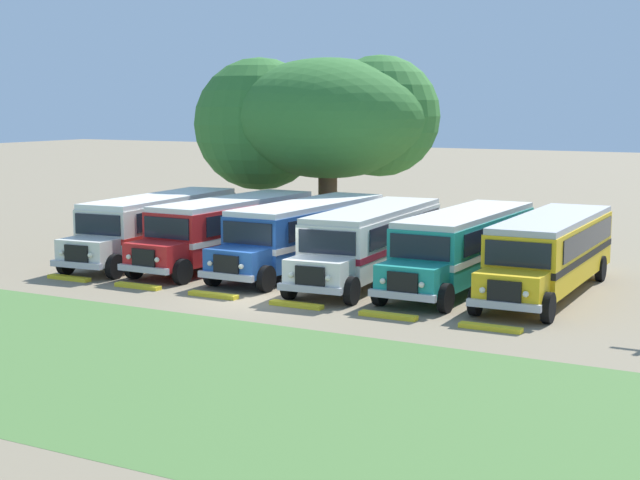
{
  "coord_description": "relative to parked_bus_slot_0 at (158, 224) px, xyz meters",
  "views": [
    {
      "loc": [
        18.19,
        -28.5,
        6.97
      ],
      "look_at": [
        0.0,
        4.22,
        1.6
      ],
      "focal_mm": 54.15,
      "sensor_mm": 36.0,
      "label": 1
    }
  ],
  "objects": [
    {
      "name": "parked_bus_slot_4",
      "position": [
        14.18,
        0.69,
        0.0
      ],
      "size": [
        2.73,
        10.85,
        2.82
      ],
      "rotation": [
        0.0,
        0.0,
        -1.57
      ],
      "color": "teal",
      "rests_on": "ground_plane"
    },
    {
      "name": "parked_bus_slot_2",
      "position": [
        7.15,
        0.79,
        0.0
      ],
      "size": [
        2.78,
        10.85,
        2.82
      ],
      "rotation": [
        0.0,
        0.0,
        -1.58
      ],
      "color": "#23519E",
      "rests_on": "ground_plane"
    },
    {
      "name": "curb_wheelstop_2",
      "position": [
        7.11,
        -5.82,
        -1.51
      ],
      "size": [
        2.0,
        0.36,
        0.15
      ],
      "primitive_type": "cube",
      "color": "yellow",
      "rests_on": "ground_plane"
    },
    {
      "name": "ground_plane",
      "position": [
        8.85,
        -5.25,
        -1.58
      ],
      "size": [
        220.0,
        220.0,
        0.0
      ],
      "primitive_type": "plane",
      "color": "#84755B"
    },
    {
      "name": "broad_shade_tree",
      "position": [
        3.17,
        9.61,
        4.54
      ],
      "size": [
        12.25,
        10.64,
        9.31
      ],
      "color": "brown",
      "rests_on": "ground_plane"
    },
    {
      "name": "parked_bus_slot_1",
      "position": [
        3.55,
        0.51,
        0.0
      ],
      "size": [
        2.84,
        10.86,
        2.82
      ],
      "rotation": [
        0.0,
        0.0,
        -1.59
      ],
      "color": "red",
      "rests_on": "ground_plane"
    },
    {
      "name": "parked_bus_slot_5",
      "position": [
        17.47,
        0.82,
        0.0
      ],
      "size": [
        2.95,
        10.87,
        2.82
      ],
      "rotation": [
        0.0,
        0.0,
        -1.54
      ],
      "color": "yellow",
      "rests_on": "ground_plane"
    },
    {
      "name": "parked_bus_slot_3",
      "position": [
        10.52,
        0.18,
        0.0
      ],
      "size": [
        3.4,
        10.95,
        2.82
      ],
      "rotation": [
        0.0,
        0.0,
        -1.49
      ],
      "color": "silver",
      "rests_on": "ground_plane"
    },
    {
      "name": "curb_wheelstop_0",
      "position": [
        0.17,
        -5.82,
        -1.51
      ],
      "size": [
        2.0,
        0.36,
        0.15
      ],
      "primitive_type": "cube",
      "color": "yellow",
      "rests_on": "ground_plane"
    },
    {
      "name": "parked_bus_slot_0",
      "position": [
        0.0,
        0.0,
        0.0
      ],
      "size": [
        3.47,
        10.96,
        2.82
      ],
      "rotation": [
        0.0,
        0.0,
        -1.49
      ],
      "color": "silver",
      "rests_on": "ground_plane"
    },
    {
      "name": "curb_wheelstop_4",
      "position": [
        14.06,
        -5.82,
        -1.51
      ],
      "size": [
        2.0,
        0.36,
        0.15
      ],
      "primitive_type": "cube",
      "color": "yellow",
      "rests_on": "ground_plane"
    },
    {
      "name": "curb_wheelstop_3",
      "position": [
        10.59,
        -5.82,
        -1.51
      ],
      "size": [
        2.0,
        0.36,
        0.15
      ],
      "primitive_type": "cube",
      "color": "yellow",
      "rests_on": "ground_plane"
    },
    {
      "name": "curb_wheelstop_5",
      "position": [
        17.53,
        -5.82,
        -1.51
      ],
      "size": [
        2.0,
        0.36,
        0.15
      ],
      "primitive_type": "cube",
      "color": "yellow",
      "rests_on": "ground_plane"
    },
    {
      "name": "curb_wheelstop_1",
      "position": [
        3.64,
        -5.82,
        -1.51
      ],
      "size": [
        2.0,
        0.36,
        0.15
      ],
      "primitive_type": "cube",
      "color": "yellow",
      "rests_on": "ground_plane"
    },
    {
      "name": "foreground_grass_strip",
      "position": [
        8.85,
        -14.3,
        -1.58
      ],
      "size": [
        80.0,
        11.6,
        0.01
      ],
      "primitive_type": "cube",
      "color": "#4C7538",
      "rests_on": "ground_plane"
    }
  ]
}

